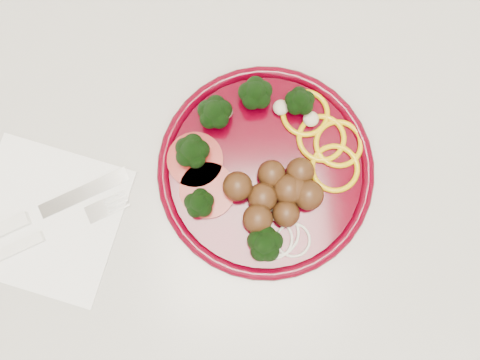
{
  "coord_description": "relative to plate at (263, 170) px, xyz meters",
  "views": [
    {
      "loc": [
        0.12,
        1.63,
        1.51
      ],
      "look_at": [
        0.13,
        1.71,
        0.92
      ],
      "focal_mm": 40.0,
      "sensor_mm": 36.0,
      "label": 1
    }
  ],
  "objects": [
    {
      "name": "knife",
      "position": [
        -0.27,
        -0.04,
        -0.01
      ],
      "size": [
        0.19,
        0.09,
        0.01
      ],
      "rotation": [
        0.0,
        0.0,
        0.37
      ],
      "color": "silver",
      "rests_on": "napkin"
    },
    {
      "name": "counter",
      "position": [
        -0.16,
        -0.03,
        -0.47
      ],
      "size": [
        2.4,
        0.6,
        0.9
      ],
      "color": "silver",
      "rests_on": "ground"
    },
    {
      "name": "napkin",
      "position": [
        -0.25,
        -0.04,
        -0.01
      ],
      "size": [
        0.21,
        0.21,
        0.0
      ],
      "primitive_type": "cube",
      "rotation": [
        0.0,
        0.0,
        1.21
      ],
      "color": "white",
      "rests_on": "counter"
    },
    {
      "name": "plate",
      "position": [
        0.0,
        0.0,
        0.0
      ],
      "size": [
        0.25,
        0.25,
        0.05
      ],
      "rotation": [
        0.0,
        0.0,
        0.07
      ],
      "color": "#4A000D",
      "rests_on": "counter"
    },
    {
      "name": "fork",
      "position": [
        -0.27,
        -0.06,
        -0.01
      ],
      "size": [
        0.17,
        0.08,
        0.01
      ],
      "rotation": [
        0.0,
        0.0,
        0.37
      ],
      "color": "white",
      "rests_on": "napkin"
    }
  ]
}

